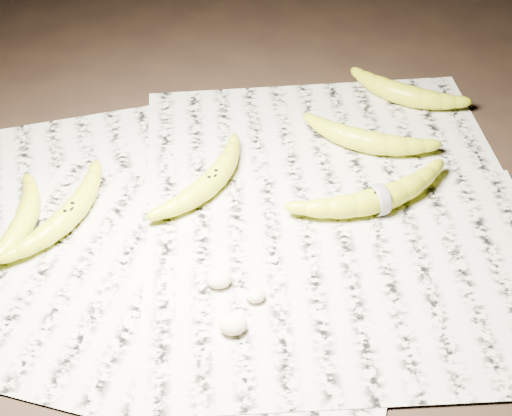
{
  "coord_description": "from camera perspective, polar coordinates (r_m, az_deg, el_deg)",
  "views": [
    {
      "loc": [
        -0.08,
        -0.7,
        0.71
      ],
      "look_at": [
        0.02,
        0.0,
        0.05
      ],
      "focal_mm": 50.0,
      "sensor_mm": 36.0,
      "label": 1
    }
  ],
  "objects": [
    {
      "name": "banana_taped",
      "position": [
        1.04,
        9.81,
        0.83
      ],
      "size": [
        0.24,
        0.12,
        0.04
      ],
      "primitive_type": null,
      "rotation": [
        0.0,
        0.0,
        0.26
      ],
      "color": "#C9CD19",
      "rests_on": "newspaper_patch"
    },
    {
      "name": "banana_center",
      "position": [
        1.06,
        -3.58,
        2.26
      ],
      "size": [
        0.17,
        0.18,
        0.04
      ],
      "primitive_type": null,
      "rotation": [
        0.0,
        0.0,
        0.87
      ],
      "color": "#C9CD19",
      "rests_on": "newspaper_patch"
    },
    {
      "name": "flesh_chunk_b",
      "position": [
        0.88,
        -1.85,
        -9.16
      ],
      "size": [
        0.04,
        0.03,
        0.02
      ],
      "primitive_type": "ellipsoid",
      "color": "beige",
      "rests_on": "newspaper_patch"
    },
    {
      "name": "flesh_chunk_c",
      "position": [
        0.91,
        -0.05,
        -6.87
      ],
      "size": [
        0.03,
        0.02,
        0.02
      ],
      "primitive_type": "ellipsoid",
      "color": "beige",
      "rests_on": "newspaper_patch"
    },
    {
      "name": "measuring_tape",
      "position": [
        1.04,
        9.81,
        0.83
      ],
      "size": [
        0.02,
        0.05,
        0.05
      ],
      "primitive_type": "torus",
      "rotation": [
        0.0,
        1.57,
        0.26
      ],
      "color": "white",
      "rests_on": "newspaper_patch"
    },
    {
      "name": "banana_upper_b",
      "position": [
        1.26,
        11.7,
        9.06
      ],
      "size": [
        0.18,
        0.16,
        0.04
      ],
      "primitive_type": null,
      "rotation": [
        0.0,
        0.0,
        -0.64
      ],
      "color": "#C9CD19",
      "rests_on": "newspaper_patch"
    },
    {
      "name": "flesh_chunk_a",
      "position": [
        0.93,
        -2.99,
        -5.57
      ],
      "size": [
        0.03,
        0.03,
        0.02
      ],
      "primitive_type": "ellipsoid",
      "color": "beige",
      "rests_on": "newspaper_patch"
    },
    {
      "name": "newspaper_patch",
      "position": [
        1.02,
        -2.07,
        -1.26
      ],
      "size": [
        0.9,
        0.7,
        0.01
      ],
      "primitive_type": "cube",
      "color": "beige",
      "rests_on": "ground"
    },
    {
      "name": "ground",
      "position": [
        1.0,
        -1.18,
        -2.34
      ],
      "size": [
        3.0,
        3.0,
        0.0
      ],
      "primitive_type": "plane",
      "color": "black",
      "rests_on": "ground"
    },
    {
      "name": "banana_upper_a",
      "position": [
        1.14,
        8.74,
        5.47
      ],
      "size": [
        0.19,
        0.14,
        0.04
      ],
      "primitive_type": null,
      "rotation": [
        0.0,
        0.0,
        -0.5
      ],
      "color": "#C9CD19",
      "rests_on": "newspaper_patch"
    },
    {
      "name": "banana_left_a",
      "position": [
        1.04,
        -14.74,
        -0.4
      ],
      "size": [
        0.15,
        0.19,
        0.03
      ],
      "primitive_type": null,
      "rotation": [
        0.0,
        0.0,
        0.99
      ],
      "color": "#C9CD19",
      "rests_on": "newspaper_patch"
    },
    {
      "name": "banana_left_b",
      "position": [
        1.05,
        -18.07,
        -0.86
      ],
      "size": [
        0.09,
        0.17,
        0.03
      ],
      "primitive_type": null,
      "rotation": [
        0.0,
        0.0,
        1.34
      ],
      "color": "#C9CD19",
      "rests_on": "newspaper_patch"
    }
  ]
}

